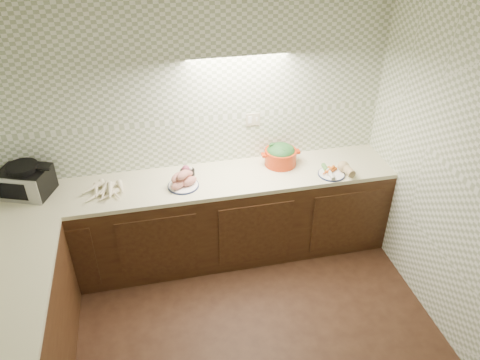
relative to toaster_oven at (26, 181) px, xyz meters
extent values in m
cube|color=white|center=(1.50, -1.62, 1.54)|extent=(3.60, 3.60, 0.05)
cube|color=#9AA986|center=(1.50, 0.15, 0.27)|extent=(3.60, 0.05, 2.60)
cube|color=beige|center=(2.05, 0.17, 0.29)|extent=(0.13, 0.01, 0.12)
cube|color=black|center=(1.50, -0.12, -0.60)|extent=(3.60, 0.60, 0.86)
cube|color=beige|center=(1.50, -0.12, -0.15)|extent=(3.60, 0.60, 0.04)
cube|color=black|center=(0.00, 0.01, -0.01)|extent=(0.48, 0.42, 0.24)
cube|color=#9C9CA1|center=(-0.05, -0.14, -0.01)|extent=(0.38, 0.15, 0.24)
cube|color=black|center=(-0.05, -0.14, -0.01)|extent=(0.24, 0.10, 0.16)
cylinder|color=black|center=(0.00, 0.01, 0.13)|extent=(0.34, 0.34, 0.04)
cone|color=#F7E9C4|center=(0.56, -0.18, -0.11)|extent=(0.10, 0.23, 0.05)
cone|color=#F7E9C4|center=(0.79, -0.17, -0.11)|extent=(0.10, 0.22, 0.05)
cone|color=#F7E9C4|center=(0.69, -0.25, -0.11)|extent=(0.20, 0.18, 0.05)
cone|color=#F7E9C4|center=(0.72, -0.14, -0.11)|extent=(0.15, 0.19, 0.04)
cone|color=#F7E9C4|center=(0.57, -0.17, -0.11)|extent=(0.13, 0.20, 0.05)
cone|color=#F7E9C4|center=(0.62, -0.22, -0.11)|extent=(0.17, 0.20, 0.04)
cone|color=#F7E9C4|center=(0.54, -0.19, -0.11)|extent=(0.16, 0.19, 0.05)
cone|color=#F7E9C4|center=(0.75, -0.12, -0.11)|extent=(0.11, 0.20, 0.05)
cone|color=#F7E9C4|center=(0.54, -0.18, -0.08)|extent=(0.19, 0.17, 0.04)
cone|color=#F7E9C4|center=(0.71, -0.23, -0.08)|extent=(0.16, 0.18, 0.05)
cone|color=#F7E9C4|center=(0.77, -0.12, -0.08)|extent=(0.08, 0.20, 0.05)
cone|color=#F7E9C4|center=(0.63, -0.16, -0.09)|extent=(0.20, 0.22, 0.05)
cylinder|color=#131C40|center=(1.33, -0.18, -0.13)|extent=(0.28, 0.28, 0.01)
cylinder|color=white|center=(1.33, -0.18, -0.12)|extent=(0.26, 0.26, 0.02)
ellipsoid|color=tan|center=(1.28, -0.22, -0.08)|extent=(0.17, 0.13, 0.07)
ellipsoid|color=tan|center=(1.39, -0.19, -0.08)|extent=(0.17, 0.13, 0.07)
ellipsoid|color=tan|center=(1.31, -0.14, -0.08)|extent=(0.17, 0.13, 0.07)
ellipsoid|color=tan|center=(1.28, -0.17, -0.04)|extent=(0.17, 0.13, 0.07)
ellipsoid|color=tan|center=(1.35, -0.13, -0.04)|extent=(0.17, 0.13, 0.07)
ellipsoid|color=tan|center=(1.33, -0.19, -0.01)|extent=(0.17, 0.13, 0.07)
cylinder|color=black|center=(1.39, 0.00, -0.11)|extent=(0.14, 0.14, 0.05)
sphere|color=maroon|center=(1.38, 0.00, -0.07)|extent=(0.07, 0.07, 0.07)
sphere|color=beige|center=(1.42, 0.01, -0.08)|extent=(0.04, 0.04, 0.04)
cylinder|color=#BD2E0B|center=(2.29, 0.00, -0.06)|extent=(0.31, 0.31, 0.15)
cube|color=#BD2E0B|center=(2.12, 0.00, -0.01)|extent=(0.04, 0.07, 0.02)
cube|color=#BD2E0B|center=(2.45, 0.00, -0.01)|extent=(0.04, 0.07, 0.02)
ellipsoid|color=#2A6B2F|center=(2.29, 0.00, 0.00)|extent=(0.27, 0.27, 0.15)
cylinder|color=#131C40|center=(2.70, -0.29, -0.13)|extent=(0.25, 0.25, 0.01)
cylinder|color=white|center=(2.70, -0.29, -0.12)|extent=(0.24, 0.24, 0.02)
cone|color=orange|center=(2.68, -0.27, -0.10)|extent=(0.10, 0.14, 0.03)
cone|color=orange|center=(2.66, -0.28, -0.10)|extent=(0.13, 0.11, 0.03)
cone|color=orange|center=(2.68, -0.26, -0.10)|extent=(0.11, 0.13, 0.03)
cone|color=orange|center=(2.67, -0.28, -0.08)|extent=(0.13, 0.11, 0.03)
cone|color=orange|center=(2.69, -0.26, -0.08)|extent=(0.13, 0.12, 0.03)
cylinder|color=silver|center=(2.67, -0.33, -0.10)|extent=(0.05, 0.16, 0.04)
cylinder|color=#447932|center=(2.66, -0.21, -0.10)|extent=(0.05, 0.10, 0.04)
camera|label=1|loc=(1.08, -3.67, 2.21)|focal=35.00mm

